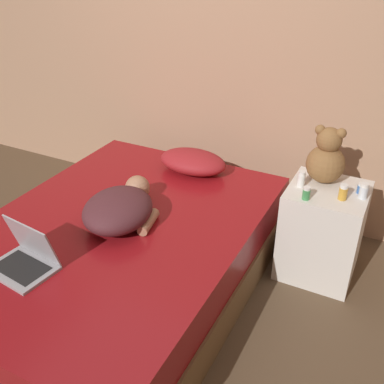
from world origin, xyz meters
TOP-DOWN VIEW (x-y plane):
  - ground_plane at (0.00, 0.00)m, footprint 12.00×12.00m
  - wall_back at (0.00, 1.31)m, footprint 8.00×0.06m
  - bed at (0.00, 0.00)m, footprint 1.50×2.07m
  - nightstand at (1.04, 0.75)m, footprint 0.47×0.46m
  - pillow at (0.09, 0.81)m, footprint 0.49×0.31m
  - person_lying at (0.01, 0.05)m, footprint 0.47×0.63m
  - laptop at (-0.17, -0.51)m, footprint 0.35×0.28m
  - teddy_bear at (0.98, 0.83)m, footprint 0.23×0.23m
  - bottle_amber at (1.13, 0.66)m, footprint 0.05×0.05m
  - bottle_white at (0.88, 0.70)m, footprint 0.05×0.05m
  - bottle_clear at (1.23, 0.73)m, footprint 0.05×0.05m
  - bottle_green at (0.94, 0.57)m, footprint 0.04×0.04m
  - bottle_blue at (1.22, 0.79)m, footprint 0.05×0.05m

SIDE VIEW (x-z plane):
  - ground_plane at x=0.00m, z-range 0.00..0.00m
  - bed at x=0.00m, z-range 0.00..0.48m
  - nightstand at x=1.04m, z-range 0.00..0.61m
  - laptop at x=-0.17m, z-range 0.42..0.66m
  - pillow at x=0.09m, z-range 0.49..0.64m
  - person_lying at x=0.01m, z-range 0.48..0.67m
  - bottle_blue at x=1.22m, z-range 0.61..0.67m
  - bottle_green at x=0.94m, z-range 0.61..0.69m
  - bottle_clear at x=1.23m, z-range 0.61..0.71m
  - bottle_amber at x=1.13m, z-range 0.61..0.71m
  - bottle_white at x=0.88m, z-range 0.61..0.71m
  - teddy_bear at x=0.98m, z-range 0.59..0.95m
  - wall_back at x=0.00m, z-range 0.00..2.60m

